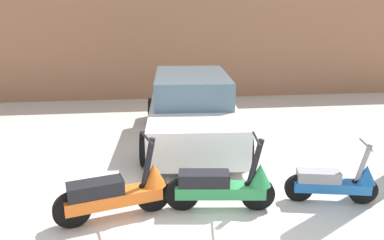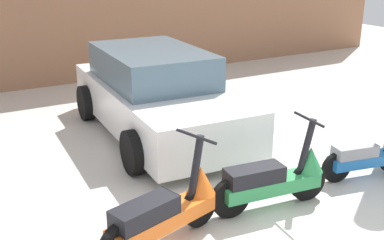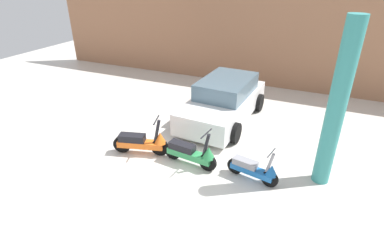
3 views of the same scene
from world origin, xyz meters
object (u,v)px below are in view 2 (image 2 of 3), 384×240
scooter_front_left (168,209)px  scooter_front_right (276,178)px  car_rear_left (157,94)px  scooter_front_center (370,154)px

scooter_front_left → scooter_front_right: scooter_front_left is taller
scooter_front_left → scooter_front_right: (1.47, 0.04, -0.01)m
scooter_front_left → car_rear_left: 3.36m
scooter_front_right → scooter_front_center: size_ratio=1.17×
scooter_front_right → scooter_front_center: bearing=7.2°
scooter_front_right → car_rear_left: (-0.13, 3.03, 0.29)m
scooter_front_right → car_rear_left: 3.04m
car_rear_left → scooter_front_left: bearing=-20.3°
car_rear_left → scooter_front_center: bearing=34.1°
scooter_front_center → car_rear_left: 3.51m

